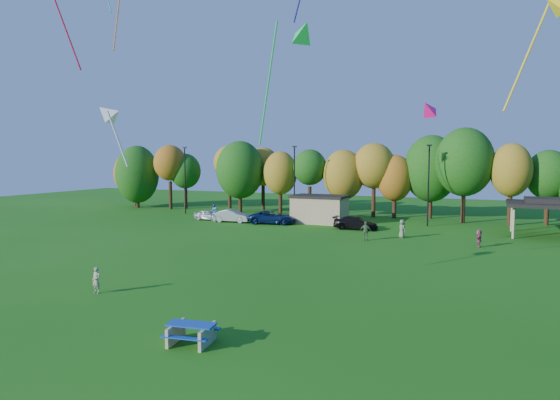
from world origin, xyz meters
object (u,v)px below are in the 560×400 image
at_px(kite_flyer, 96,280).
at_px(car_c, 273,217).
at_px(picnic_table, 191,332).
at_px(car_d, 356,223).
at_px(car_b, 232,216).
at_px(car_a, 208,215).

distance_m(kite_flyer, car_c, 31.05).
bearing_deg(picnic_table, car_d, 85.29).
relative_size(kite_flyer, car_b, 0.34).
bearing_deg(kite_flyer, car_c, 98.47).
bearing_deg(car_a, car_d, -86.82).
bearing_deg(car_d, car_b, 89.60).
distance_m(car_b, car_d, 14.98).
relative_size(car_c, car_d, 1.14).
height_order(kite_flyer, car_b, kite_flyer).
xyz_separation_m(car_c, car_d, (9.99, -0.66, -0.06)).
height_order(car_c, car_d, car_c).
bearing_deg(car_b, picnic_table, -158.59).
height_order(picnic_table, car_d, car_d).
relative_size(car_b, car_c, 0.83).
relative_size(picnic_table, car_a, 0.60).
height_order(car_a, car_d, car_d).
bearing_deg(car_a, kite_flyer, -154.76).
bearing_deg(car_d, kite_flyer, 166.65).
height_order(picnic_table, car_c, car_c).
distance_m(picnic_table, car_d, 34.72).
bearing_deg(kite_flyer, picnic_table, -22.18).
xyz_separation_m(kite_flyer, car_d, (7.18, 30.26, -0.07)).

